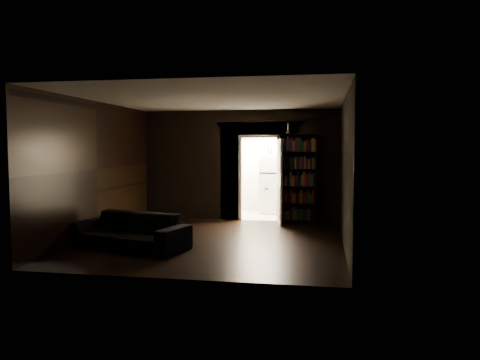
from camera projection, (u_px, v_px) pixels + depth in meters
The scene contains 9 objects.
ground at pixel (215, 241), 9.31m from camera, with size 5.50×5.50×0.00m, color black.
room_walls at pixel (226, 155), 10.24m from camera, with size 5.02×5.61×2.84m.
kitchen_alcove at pixel (265, 171), 12.94m from camera, with size 2.20×1.80×2.60m.
sofa at pixel (130, 225), 8.61m from camera, with size 2.20×0.95×0.85m, color black.
bookshelf at pixel (298, 178), 11.47m from camera, with size 0.90×0.32×2.20m, color black.
refrigerator at pixel (274, 184), 13.16m from camera, with size 0.74×0.68×1.65m, color white.
door at pixel (279, 182), 11.32m from camera, with size 0.85×0.05×2.05m, color white.
figurine at pixel (288, 128), 11.42m from camera, with size 0.09×0.09×0.28m, color white.
bottles at pixel (277, 150), 13.08m from camera, with size 0.62×0.08×0.25m, color black.
Camera 1 is at (2.11, -8.97, 1.86)m, focal length 35.00 mm.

